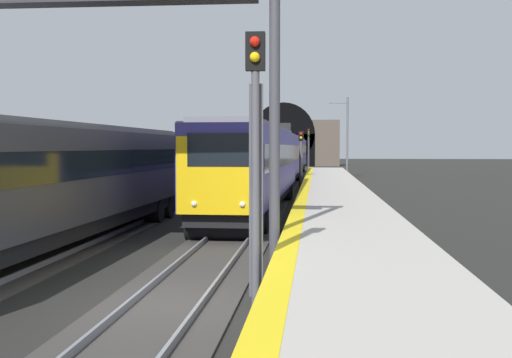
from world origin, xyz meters
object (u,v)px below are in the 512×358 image
at_px(railway_signal_near, 256,150).
at_px(train_main_approaching, 280,157).
at_px(catenary_mast_near, 347,137).
at_px(train_adjacent_platform, 192,161).
at_px(railway_signal_far, 309,145).
at_px(overhead_signal_gantry, 107,46).
at_px(railway_signal_mid, 301,155).

bearing_deg(railway_signal_near, train_main_approaching, -177.42).
bearing_deg(train_main_approaching, catenary_mast_near, 159.17).
bearing_deg(train_adjacent_platform, railway_signal_far, 173.89).
height_order(railway_signal_far, catenary_mast_near, catenary_mast_near).
distance_m(railway_signal_near, railway_signal_far, 82.13).
bearing_deg(railway_signal_near, overhead_signal_gantry, -132.89).
bearing_deg(railway_signal_mid, train_main_approaching, -149.90).
bearing_deg(railway_signal_mid, train_adjacent_platform, -39.14).
height_order(train_main_approaching, railway_signal_far, railway_signal_far).
xyz_separation_m(railway_signal_near, railway_signal_mid, (36.64, -0.00, -0.57)).
distance_m(overhead_signal_gantry, catenary_mast_near, 51.69).
relative_size(train_adjacent_platform, railway_signal_near, 11.70).
height_order(train_main_approaching, overhead_signal_gantry, overhead_signal_gantry).
relative_size(railway_signal_mid, railway_signal_far, 0.76).
distance_m(railway_signal_near, catenary_mast_near, 55.11).
xyz_separation_m(railway_signal_far, catenary_mast_near, (-27.20, -4.30, 0.77)).
bearing_deg(overhead_signal_gantry, railway_signal_near, -132.89).
xyz_separation_m(train_main_approaching, railway_signal_near, (-39.73, -1.79, 0.77)).
distance_m(train_main_approaching, train_adjacent_platform, 12.48).
bearing_deg(railway_signal_far, train_adjacent_platform, -7.19).
xyz_separation_m(railway_signal_far, overhead_signal_gantry, (-78.15, 4.29, 2.39)).
xyz_separation_m(train_adjacent_platform, railway_signal_near, (-28.30, -6.79, 0.90)).
height_order(railway_signal_near, overhead_signal_gantry, overhead_signal_gantry).
height_order(train_main_approaching, catenary_mast_near, catenary_mast_near).
xyz_separation_m(railway_signal_mid, railway_signal_far, (45.49, 0.00, 0.88)).
height_order(train_main_approaching, railway_signal_near, railway_signal_near).
distance_m(railway_signal_mid, catenary_mast_near, 18.86).
relative_size(train_main_approaching, train_adjacent_platform, 1.00).
bearing_deg(railway_signal_mid, railway_signal_near, 0.00).
bearing_deg(overhead_signal_gantry, train_main_approaching, -4.00).
relative_size(railway_signal_near, railway_signal_far, 0.94).
xyz_separation_m(train_main_approaching, train_adjacent_platform, (-11.43, 5.00, -0.13)).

